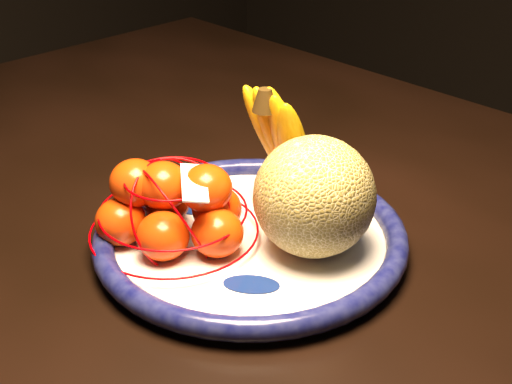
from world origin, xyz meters
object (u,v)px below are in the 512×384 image
Objects in this scene: cantaloupe at (314,197)px; banana_bunch at (286,141)px; fruit_bowl at (250,237)px; mandarin_bag at (173,209)px; dining_table at (297,258)px.

banana_bunch is at bearing 145.46° from cantaloupe.
mandarin_bag is (-0.07, -0.06, 0.04)m from fruit_bowl.
banana_bunch is (0.00, -0.03, 0.19)m from dining_table.
dining_table is at bearing 97.92° from fruit_bowl.
cantaloupe is 0.77× the size of banana_bunch.
mandarin_bag is at bearing -138.41° from fruit_bowl.
mandarin_bag is at bearing -96.88° from banana_bunch.
dining_table is at bearing 74.46° from mandarin_bag.
banana_bunch reaches higher than fruit_bowl.
dining_table is at bearing 102.19° from banana_bunch.
cantaloupe is at bearing 21.19° from fruit_bowl.
fruit_bowl reaches higher than dining_table.
banana_bunch reaches higher than dining_table.
dining_table is at bearing 133.08° from cantaloupe.
dining_table is 9.57× the size of banana_bunch.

